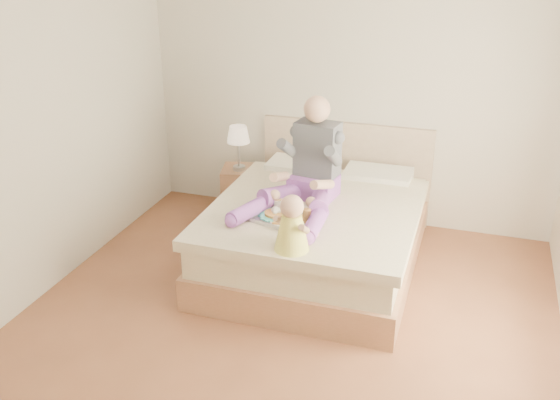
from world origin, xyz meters
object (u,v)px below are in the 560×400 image
(adult, at_px, (308,172))
(tray, at_px, (285,217))
(baby, at_px, (293,227))
(nightstand, at_px, (243,191))
(bed, at_px, (320,228))

(adult, relative_size, tray, 2.19)
(adult, distance_m, tray, 0.48)
(adult, distance_m, baby, 0.86)
(nightstand, bearing_deg, baby, -71.73)
(nightstand, distance_m, adult, 1.37)
(nightstand, relative_size, baby, 1.19)
(bed, relative_size, tray, 4.19)
(bed, distance_m, nightstand, 1.23)
(nightstand, height_order, tray, tray)
(nightstand, xyz_separation_m, adult, (0.91, -0.82, 0.62))
(bed, height_order, adult, adult)
(tray, relative_size, baby, 1.22)
(bed, distance_m, baby, 1.06)
(bed, distance_m, tray, 0.63)
(adult, bearing_deg, bed, 57.96)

